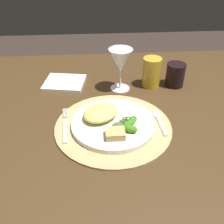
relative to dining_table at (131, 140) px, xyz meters
The scene contains 12 objects.
dining_table is the anchor object (origin of this frame).
placemat 0.20m from the dining_table, 125.38° to the right, with size 0.35×0.35×0.01m, color tan.
dinner_plate 0.21m from the dining_table, 125.38° to the right, with size 0.25×0.25×0.02m, color silver.
pasta_serving 0.23m from the dining_table, 143.94° to the right, with size 0.11×0.09×0.03m, color #E9CF63.
salad_greens 0.23m from the dining_table, 107.35° to the right, with size 0.09×0.09×0.03m.
bread_piece 0.26m from the dining_table, 113.15° to the right, with size 0.05×0.04×0.02m, color tan.
fork 0.28m from the dining_table, 154.78° to the right, with size 0.03×0.16×0.00m.
spoon 0.19m from the dining_table, 50.71° to the right, with size 0.03×0.13×0.01m.
napkin 0.33m from the dining_table, 144.34° to the left, with size 0.15×0.13×0.01m, color white.
wine_glass 0.28m from the dining_table, 105.02° to the left, with size 0.08×0.08×0.15m.
amber_tumbler 0.26m from the dining_table, 58.52° to the left, with size 0.07×0.07×0.11m, color gold.
dark_tumbler 0.29m from the dining_table, 37.65° to the left, with size 0.07×0.07×0.09m, color black.
Camera 1 is at (-0.12, -0.70, 1.22)m, focal length 41.36 mm.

